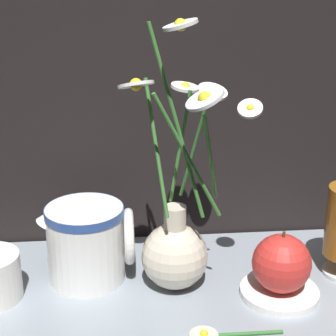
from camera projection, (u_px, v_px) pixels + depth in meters
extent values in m
plane|color=black|center=(165.00, 296.00, 0.80)|extent=(6.00, 6.00, 0.00)
cube|color=gray|center=(165.00, 292.00, 0.80)|extent=(0.70, 0.32, 0.01)
sphere|color=beige|center=(175.00, 256.00, 0.79)|extent=(0.09, 0.09, 0.09)
cylinder|color=beige|center=(175.00, 220.00, 0.77)|extent=(0.03, 0.03, 0.04)
cylinder|color=#3D7A33|center=(188.00, 158.00, 0.69)|extent=(0.09, 0.03, 0.17)
cylinder|color=white|center=(205.00, 99.00, 0.62)|extent=(0.05, 0.06, 0.03)
sphere|color=yellow|center=(205.00, 99.00, 0.62)|extent=(0.02, 0.02, 0.02)
cylinder|color=#3D7A33|center=(177.00, 126.00, 0.69)|extent=(0.07, 0.01, 0.25)
cylinder|color=white|center=(180.00, 25.00, 0.61)|extent=(0.04, 0.04, 0.01)
sphere|color=yellow|center=(180.00, 25.00, 0.61)|extent=(0.01, 0.01, 0.01)
cylinder|color=#3D7A33|center=(180.00, 148.00, 0.75)|extent=(0.03, 0.02, 0.16)
cylinder|color=white|center=(185.00, 87.00, 0.73)|extent=(0.05, 0.05, 0.01)
sphere|color=yellow|center=(185.00, 87.00, 0.73)|extent=(0.01, 0.01, 0.01)
cylinder|color=#3D7A33|center=(193.00, 150.00, 0.75)|extent=(0.03, 0.06, 0.15)
cylinder|color=white|center=(212.00, 91.00, 0.74)|extent=(0.05, 0.05, 0.02)
sphere|color=yellow|center=(212.00, 91.00, 0.74)|extent=(0.01, 0.01, 0.01)
cylinder|color=#3D7A33|center=(211.00, 160.00, 0.73)|extent=(0.04, 0.09, 0.15)
cylinder|color=white|center=(250.00, 109.00, 0.69)|extent=(0.04, 0.04, 0.02)
sphere|color=yellow|center=(250.00, 109.00, 0.69)|extent=(0.01, 0.01, 0.01)
cylinder|color=#3D7A33|center=(157.00, 149.00, 0.72)|extent=(0.03, 0.06, 0.18)
cylinder|color=white|center=(136.00, 85.00, 0.68)|extent=(0.06, 0.06, 0.02)
sphere|color=yellow|center=(136.00, 85.00, 0.68)|extent=(0.02, 0.02, 0.02)
cylinder|color=white|center=(86.00, 244.00, 0.81)|extent=(0.11, 0.11, 0.11)
cylinder|color=#2D4C93|center=(84.00, 212.00, 0.79)|extent=(0.11, 0.11, 0.01)
torus|color=white|center=(129.00, 236.00, 0.81)|extent=(0.01, 0.08, 0.08)
cone|color=white|center=(51.00, 216.00, 0.79)|extent=(0.04, 0.03, 0.04)
cylinder|color=white|center=(279.00, 292.00, 0.78)|extent=(0.11, 0.11, 0.01)
sphere|color=red|center=(282.00, 263.00, 0.77)|extent=(0.08, 0.08, 0.08)
cylinder|color=#4C3819|center=(284.00, 234.00, 0.75)|extent=(0.00, 0.00, 0.01)
cylinder|color=#336B2D|center=(244.00, 334.00, 0.70)|extent=(0.10, 0.01, 0.01)
cylinder|color=beige|center=(204.00, 336.00, 0.69)|extent=(0.04, 0.04, 0.00)
sphere|color=yellow|center=(204.00, 334.00, 0.69)|extent=(0.01, 0.01, 0.01)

